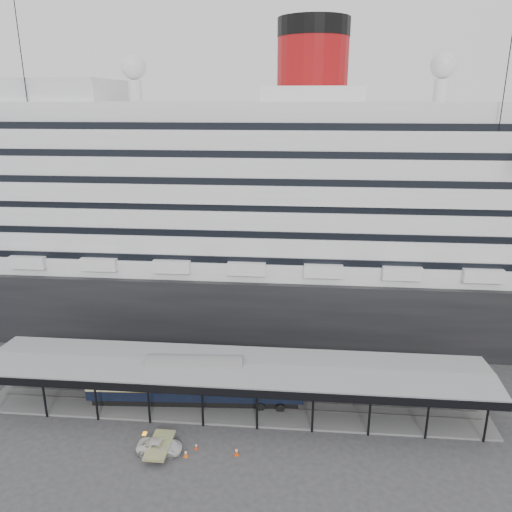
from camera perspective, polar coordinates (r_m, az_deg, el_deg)
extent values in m
plane|color=#313134|center=(55.27, -3.14, -19.49)|extent=(200.00, 200.00, 0.00)
cube|color=black|center=(81.01, 0.03, -2.88)|extent=(130.00, 30.00, 10.00)
cylinder|color=#9A0C0F|center=(75.73, 6.48, 20.57)|extent=(10.00, 10.00, 9.00)
cylinder|color=black|center=(76.20, 6.63, 24.51)|extent=(10.10, 10.10, 2.50)
sphere|color=silver|center=(79.70, -13.84, 20.26)|extent=(3.60, 3.60, 3.60)
sphere|color=silver|center=(78.13, 20.65, 19.75)|extent=(3.60, 3.60, 3.60)
cube|color=slate|center=(59.23, -2.42, -16.51)|extent=(56.00, 8.00, 0.24)
cube|color=slate|center=(58.55, -2.52, -16.77)|extent=(54.00, 0.08, 0.10)
cube|color=slate|center=(59.73, -2.33, -16.00)|extent=(54.00, 0.08, 0.10)
cube|color=black|center=(53.13, -3.14, -15.33)|extent=(56.00, 0.18, 0.90)
cube|color=black|center=(60.81, -1.91, -10.76)|extent=(56.00, 0.18, 0.90)
cube|color=slate|center=(56.55, -2.49, -12.25)|extent=(56.00, 9.00, 0.24)
cylinder|color=black|center=(75.26, -23.77, 8.70)|extent=(0.12, 0.12, 47.21)
cylinder|color=black|center=(68.70, 25.32, 7.79)|extent=(0.12, 0.12, 47.21)
imported|color=silver|center=(53.32, -10.94, -20.59)|extent=(4.46, 2.11, 1.23)
cube|color=black|center=(59.63, -6.85, -15.79)|extent=(23.28, 4.02, 0.77)
cube|color=black|center=(59.09, -6.89, -14.98)|extent=(24.40, 4.53, 1.21)
cube|color=beige|center=(58.39, -6.94, -13.89)|extent=(24.41, 4.57, 1.43)
cube|color=black|center=(57.91, -6.97, -13.10)|extent=(24.40, 4.53, 0.44)
cube|color=#D8400C|center=(53.50, -6.84, -21.03)|extent=(0.38, 0.38, 0.03)
cone|color=#D8400C|center=(53.30, -6.85, -20.76)|extent=(0.32, 0.32, 0.64)
cylinder|color=white|center=(53.26, -6.86, -20.70)|extent=(0.21, 0.21, 0.13)
cube|color=orange|center=(52.73, -8.00, -21.75)|extent=(0.48, 0.48, 0.03)
cone|color=orange|center=(52.48, -8.02, -21.42)|extent=(0.41, 0.41, 0.77)
cylinder|color=white|center=(52.44, -8.03, -21.36)|extent=(0.25, 0.25, 0.15)
cube|color=#E7420C|center=(52.53, -2.24, -21.74)|extent=(0.55, 0.55, 0.03)
cone|color=#E7420C|center=(52.27, -2.24, -21.39)|extent=(0.47, 0.47, 0.82)
cylinder|color=white|center=(52.22, -2.25, -21.32)|extent=(0.26, 0.26, 0.16)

